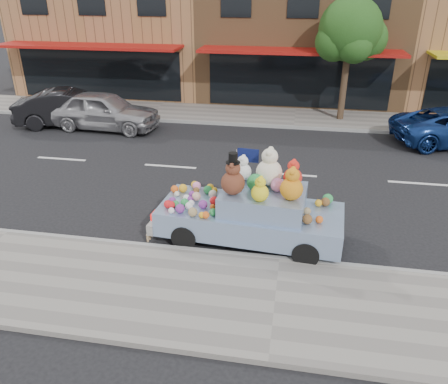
% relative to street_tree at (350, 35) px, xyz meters
% --- Properties ---
extents(ground, '(120.00, 120.00, 0.00)m').
position_rel_street_tree_xyz_m(ground, '(-2.03, -6.55, -3.69)').
color(ground, black).
rests_on(ground, ground).
extents(near_sidewalk, '(60.00, 3.00, 0.12)m').
position_rel_street_tree_xyz_m(near_sidewalk, '(-2.03, -13.05, -3.63)').
color(near_sidewalk, gray).
rests_on(near_sidewalk, ground).
extents(far_sidewalk, '(60.00, 3.00, 0.12)m').
position_rel_street_tree_xyz_m(far_sidewalk, '(-2.03, -0.05, -3.63)').
color(far_sidewalk, gray).
rests_on(far_sidewalk, ground).
extents(near_kerb, '(60.00, 0.12, 0.13)m').
position_rel_street_tree_xyz_m(near_kerb, '(-2.03, -11.55, -3.63)').
color(near_kerb, gray).
rests_on(near_kerb, ground).
extents(far_kerb, '(60.00, 0.12, 0.13)m').
position_rel_street_tree_xyz_m(far_kerb, '(-2.03, -1.55, -3.63)').
color(far_kerb, gray).
rests_on(far_kerb, ground).
extents(storefront_left, '(10.00, 9.80, 7.30)m').
position_rel_street_tree_xyz_m(storefront_left, '(-12.03, 5.42, -0.05)').
color(storefront_left, '#93613D').
rests_on(storefront_left, ground).
extents(storefront_mid, '(10.00, 9.80, 7.30)m').
position_rel_street_tree_xyz_m(storefront_mid, '(-2.03, 5.42, -0.05)').
color(storefront_mid, olive).
rests_on(storefront_mid, ground).
extents(street_tree, '(3.00, 2.70, 5.22)m').
position_rel_street_tree_xyz_m(street_tree, '(0.00, 0.00, 0.00)').
color(street_tree, '#38281C').
rests_on(street_tree, ground).
extents(car_silver, '(4.76, 2.16, 1.58)m').
position_rel_street_tree_xyz_m(car_silver, '(-9.93, -2.93, -2.90)').
color(car_silver, '#ABAAAF').
rests_on(car_silver, ground).
extents(car_dark, '(4.91, 2.88, 1.53)m').
position_rel_street_tree_xyz_m(car_dark, '(-11.54, -2.68, -2.93)').
color(car_dark, black).
rests_on(car_dark, ground).
extents(art_car, '(4.60, 2.07, 2.33)m').
position_rel_street_tree_xyz_m(art_car, '(-2.77, -10.69, -2.88)').
color(art_car, black).
rests_on(art_car, ground).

